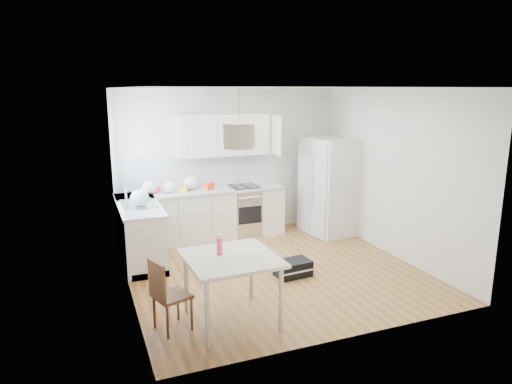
% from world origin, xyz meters
% --- Properties ---
extents(floor, '(4.20, 4.20, 0.00)m').
position_xyz_m(floor, '(0.00, 0.00, 0.00)').
color(floor, brown).
rests_on(floor, ground).
extents(ceiling, '(4.20, 4.20, 0.00)m').
position_xyz_m(ceiling, '(0.00, 0.00, 2.70)').
color(ceiling, white).
rests_on(ceiling, wall_back).
extents(wall_back, '(4.20, 0.00, 4.20)m').
position_xyz_m(wall_back, '(0.00, 2.10, 1.35)').
color(wall_back, beige).
rests_on(wall_back, floor).
extents(wall_left, '(0.00, 4.20, 4.20)m').
position_xyz_m(wall_left, '(-2.10, 0.00, 1.35)').
color(wall_left, beige).
rests_on(wall_left, floor).
extents(wall_right, '(0.00, 4.20, 4.20)m').
position_xyz_m(wall_right, '(2.10, 0.00, 1.35)').
color(wall_right, beige).
rests_on(wall_right, floor).
extents(window_glassblock, '(0.02, 1.00, 1.00)m').
position_xyz_m(window_glassblock, '(-2.09, 1.15, 1.75)').
color(window_glassblock, '#BFE0F9').
rests_on(window_glassblock, wall_left).
extents(cabinets_back, '(3.00, 0.60, 0.88)m').
position_xyz_m(cabinets_back, '(-0.60, 1.80, 0.44)').
color(cabinets_back, silver).
rests_on(cabinets_back, floor).
extents(cabinets_left, '(0.60, 1.80, 0.88)m').
position_xyz_m(cabinets_left, '(-1.80, 1.20, 0.44)').
color(cabinets_left, silver).
rests_on(cabinets_left, floor).
extents(counter_back, '(3.02, 0.64, 0.04)m').
position_xyz_m(counter_back, '(-0.60, 1.80, 0.90)').
color(counter_back, '#A3A6A8').
rests_on(counter_back, cabinets_back).
extents(counter_left, '(0.64, 1.82, 0.04)m').
position_xyz_m(counter_left, '(-1.80, 1.20, 0.90)').
color(counter_left, '#A3A6A8').
rests_on(counter_left, cabinets_left).
extents(backsplash_back, '(3.00, 0.01, 0.58)m').
position_xyz_m(backsplash_back, '(-0.60, 2.09, 1.21)').
color(backsplash_back, white).
rests_on(backsplash_back, wall_back).
extents(backsplash_left, '(0.01, 1.80, 0.58)m').
position_xyz_m(backsplash_left, '(-2.09, 1.20, 1.21)').
color(backsplash_left, white).
rests_on(backsplash_left, wall_left).
extents(upper_cabinets, '(1.70, 0.32, 0.75)m').
position_xyz_m(upper_cabinets, '(-0.15, 1.94, 1.88)').
color(upper_cabinets, silver).
rests_on(upper_cabinets, wall_back).
extents(range_oven, '(0.50, 0.61, 0.88)m').
position_xyz_m(range_oven, '(0.20, 1.80, 0.44)').
color(range_oven, silver).
rests_on(range_oven, floor).
extents(sink, '(0.50, 0.80, 0.16)m').
position_xyz_m(sink, '(-1.80, 1.15, 0.92)').
color(sink, silver).
rests_on(sink, counter_left).
extents(refrigerator, '(0.97, 1.01, 1.81)m').
position_xyz_m(refrigerator, '(1.73, 1.30, 0.90)').
color(refrigerator, silver).
rests_on(refrigerator, floor).
extents(dining_table, '(1.06, 1.06, 0.81)m').
position_xyz_m(dining_table, '(-1.08, -1.28, 0.72)').
color(dining_table, beige).
rests_on(dining_table, floor).
extents(dining_chair, '(0.46, 0.46, 0.86)m').
position_xyz_m(dining_chair, '(-1.76, -1.21, 0.43)').
color(dining_chair, '#482315').
rests_on(dining_chair, floor).
extents(drink_bottle, '(0.07, 0.07, 0.24)m').
position_xyz_m(drink_bottle, '(-1.18, -1.16, 0.93)').
color(drink_bottle, '#E43F75').
rests_on(drink_bottle, dining_table).
extents(gym_bag, '(0.53, 0.38, 0.23)m').
position_xyz_m(gym_bag, '(0.19, -0.32, 0.12)').
color(gym_bag, black).
rests_on(gym_bag, floor).
extents(pendant_lamp, '(0.43, 0.43, 0.27)m').
position_xyz_m(pendant_lamp, '(-0.95, -1.24, 2.18)').
color(pendant_lamp, '#C5B497').
rests_on(pendant_lamp, ceiling).
extents(grocery_bag_a, '(0.26, 0.22, 0.23)m').
position_xyz_m(grocery_bag_a, '(-1.53, 1.80, 1.03)').
color(grocery_bag_a, silver).
rests_on(grocery_bag_a, counter_back).
extents(grocery_bag_b, '(0.22, 0.19, 0.20)m').
position_xyz_m(grocery_bag_b, '(-1.19, 1.77, 1.02)').
color(grocery_bag_b, silver).
rests_on(grocery_bag_b, counter_back).
extents(grocery_bag_c, '(0.28, 0.24, 0.25)m').
position_xyz_m(grocery_bag_c, '(-0.78, 1.90, 1.05)').
color(grocery_bag_c, silver).
rests_on(grocery_bag_c, counter_back).
extents(grocery_bag_d, '(0.20, 0.17, 0.18)m').
position_xyz_m(grocery_bag_d, '(-1.70, 1.45, 1.01)').
color(grocery_bag_d, silver).
rests_on(grocery_bag_d, counter_back).
extents(grocery_bag_e, '(0.29, 0.24, 0.26)m').
position_xyz_m(grocery_bag_e, '(-1.79, 1.01, 1.05)').
color(grocery_bag_e, silver).
rests_on(grocery_bag_e, counter_left).
extents(snack_orange, '(0.21, 0.19, 0.12)m').
position_xyz_m(snack_orange, '(-0.49, 1.78, 0.98)').
color(snack_orange, red).
rests_on(snack_orange, counter_back).
extents(snack_yellow, '(0.18, 0.16, 0.10)m').
position_xyz_m(snack_yellow, '(-0.95, 1.76, 0.97)').
color(snack_yellow, orange).
rests_on(snack_yellow, counter_back).
extents(snack_red, '(0.17, 0.13, 0.11)m').
position_xyz_m(snack_red, '(-1.42, 1.83, 0.97)').
color(snack_red, '#D41A44').
rests_on(snack_red, counter_back).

